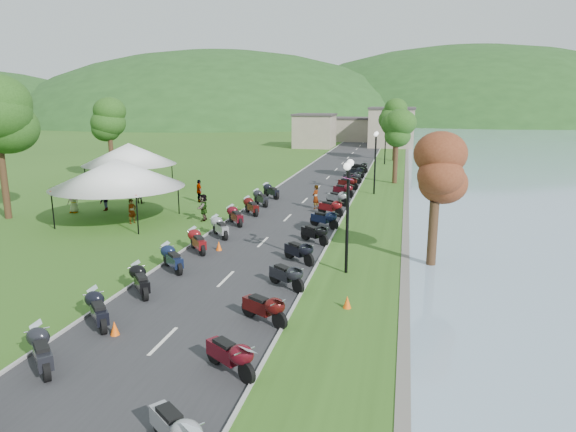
# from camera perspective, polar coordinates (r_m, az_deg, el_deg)

# --- Properties ---
(road) EXTENTS (7.00, 120.00, 0.02)m
(road) POSITION_cam_1_polar(r_m,az_deg,el_deg) (45.23, 3.34, 3.16)
(road) COLOR #2C2C2E
(road) RESTS_ON ground
(hills_backdrop) EXTENTS (360.00, 120.00, 76.00)m
(hills_backdrop) POSITION_cam_1_polar(r_m,az_deg,el_deg) (204.25, 10.98, 10.55)
(hills_backdrop) COLOR #285621
(hills_backdrop) RESTS_ON ground
(far_building) EXTENTS (18.00, 16.00, 5.00)m
(far_building) POSITION_cam_1_polar(r_m,az_deg,el_deg) (89.61, 6.95, 9.54)
(far_building) COLOR gray
(far_building) RESTS_ON ground
(moto_row_left) EXTENTS (2.60, 38.08, 1.10)m
(moto_row_left) POSITION_cam_1_polar(r_m,az_deg,el_deg) (23.91, -12.59, -4.71)
(moto_row_left) COLOR #331411
(moto_row_left) RESTS_ON ground
(moto_row_right) EXTENTS (2.60, 47.43, 1.10)m
(moto_row_right) POSITION_cam_1_polar(r_m,az_deg,el_deg) (32.78, 4.43, 0.35)
(moto_row_right) COLOR #331411
(moto_row_right) RESTS_ON ground
(vendor_tent_main) EXTENTS (5.55, 5.55, 4.00)m
(vendor_tent_main) POSITION_cam_1_polar(r_m,az_deg,el_deg) (34.25, -18.31, 2.75)
(vendor_tent_main) COLOR white
(vendor_tent_main) RESTS_ON ground
(vendor_tent_side) EXTENTS (5.20, 5.20, 4.00)m
(vendor_tent_side) POSITION_cam_1_polar(r_m,az_deg,el_deg) (45.85, -17.14, 5.26)
(vendor_tent_side) COLOR white
(vendor_tent_side) RESTS_ON ground
(tree_lakeside) EXTENTS (2.48, 2.48, 6.88)m
(tree_lakeside) POSITION_cam_1_polar(r_m,az_deg,el_deg) (24.49, 16.05, 2.48)
(tree_lakeside) COLOR #2B5C1A
(tree_lakeside) RESTS_ON ground
(pedestrian_a) EXTENTS (0.63, 0.70, 1.56)m
(pedestrian_a) POSITION_cam_1_polar(r_m,az_deg,el_deg) (33.70, -16.85, -0.79)
(pedestrian_a) COLOR slate
(pedestrian_a) RESTS_ON ground
(pedestrian_b) EXTENTS (0.83, 0.57, 1.57)m
(pedestrian_b) POSITION_cam_1_polar(r_m,az_deg,el_deg) (40.08, -16.08, 1.39)
(pedestrian_b) COLOR slate
(pedestrian_b) RESTS_ON ground
(pedestrian_c) EXTENTS (0.67, 1.24, 1.83)m
(pedestrian_c) POSITION_cam_1_polar(r_m,az_deg,el_deg) (38.19, -19.64, 0.58)
(pedestrian_c) COLOR slate
(pedestrian_c) RESTS_ON ground
(traffic_cone_near) EXTENTS (0.32, 0.32, 0.50)m
(traffic_cone_near) POSITION_cam_1_polar(r_m,az_deg,el_deg) (18.29, -18.71, -11.74)
(traffic_cone_near) COLOR #F2590C
(traffic_cone_near) RESTS_ON ground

